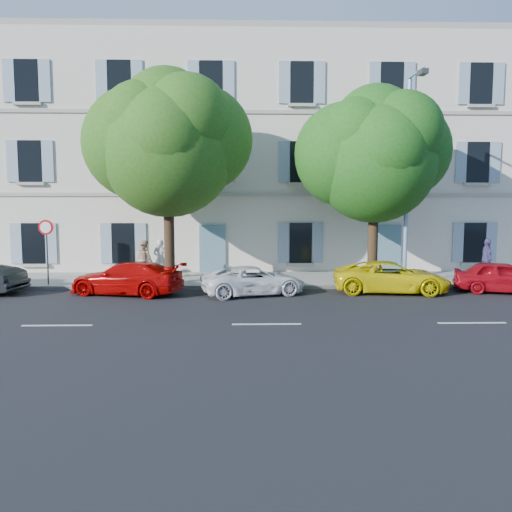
{
  "coord_description": "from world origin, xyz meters",
  "views": [
    {
      "loc": [
        -0.68,
        -18.12,
        3.36
      ],
      "look_at": [
        -0.15,
        2.0,
        1.4
      ],
      "focal_mm": 35.0,
      "sensor_mm": 36.0,
      "label": 1
    }
  ],
  "objects_px": {
    "car_yellow_supercar": "(391,277)",
    "road_sign": "(46,238)",
    "car_red_coupe": "(127,278)",
    "pedestrian_a": "(160,259)",
    "pedestrian_c": "(487,259)",
    "tree_right": "(375,161)",
    "street_lamp": "(409,168)",
    "car_white_coupe": "(254,281)",
    "pedestrian_b": "(144,260)",
    "tree_left": "(168,150)",
    "car_red_hatchback": "(503,277)"
  },
  "relations": [
    {
      "from": "car_white_coupe",
      "to": "tree_right",
      "type": "relative_size",
      "value": 0.5
    },
    {
      "from": "car_red_hatchback",
      "to": "car_yellow_supercar",
      "type": "bearing_deg",
      "value": 105.98
    },
    {
      "from": "car_red_coupe",
      "to": "tree_left",
      "type": "height_order",
      "value": "tree_left"
    },
    {
      "from": "tree_right",
      "to": "pedestrian_b",
      "type": "height_order",
      "value": "tree_right"
    },
    {
      "from": "car_red_coupe",
      "to": "car_yellow_supercar",
      "type": "distance_m",
      "value": 10.35
    },
    {
      "from": "pedestrian_b",
      "to": "pedestrian_c",
      "type": "bearing_deg",
      "value": -140.32
    },
    {
      "from": "car_red_coupe",
      "to": "street_lamp",
      "type": "relative_size",
      "value": 0.52
    },
    {
      "from": "car_red_hatchback",
      "to": "road_sign",
      "type": "relative_size",
      "value": 1.37
    },
    {
      "from": "road_sign",
      "to": "street_lamp",
      "type": "bearing_deg",
      "value": -1.1
    },
    {
      "from": "road_sign",
      "to": "pedestrian_b",
      "type": "xyz_separation_m",
      "value": [
        3.75,
        1.27,
        -1.06
      ]
    },
    {
      "from": "road_sign",
      "to": "tree_right",
      "type": "bearing_deg",
      "value": 1.44
    },
    {
      "from": "road_sign",
      "to": "car_red_coupe",
      "type": "bearing_deg",
      "value": -23.66
    },
    {
      "from": "car_red_coupe",
      "to": "pedestrian_b",
      "type": "distance_m",
      "value": 2.9
    },
    {
      "from": "car_white_coupe",
      "to": "road_sign",
      "type": "relative_size",
      "value": 1.48
    },
    {
      "from": "tree_left",
      "to": "tree_right",
      "type": "distance_m",
      "value": 8.68
    },
    {
      "from": "car_red_coupe",
      "to": "street_lamp",
      "type": "bearing_deg",
      "value": 112.07
    },
    {
      "from": "pedestrian_c",
      "to": "tree_right",
      "type": "bearing_deg",
      "value": 107.71
    },
    {
      "from": "street_lamp",
      "to": "pedestrian_a",
      "type": "height_order",
      "value": "street_lamp"
    },
    {
      "from": "car_yellow_supercar",
      "to": "tree_right",
      "type": "distance_m",
      "value": 5.01
    },
    {
      "from": "tree_left",
      "to": "tree_right",
      "type": "height_order",
      "value": "tree_left"
    },
    {
      "from": "car_red_coupe",
      "to": "tree_right",
      "type": "relative_size",
      "value": 0.55
    },
    {
      "from": "pedestrian_c",
      "to": "street_lamp",
      "type": "bearing_deg",
      "value": 118.41
    },
    {
      "from": "road_sign",
      "to": "pedestrian_a",
      "type": "height_order",
      "value": "road_sign"
    },
    {
      "from": "car_white_coupe",
      "to": "street_lamp",
      "type": "bearing_deg",
      "value": -92.9
    },
    {
      "from": "car_red_coupe",
      "to": "pedestrian_a",
      "type": "distance_m",
      "value": 3.37
    },
    {
      "from": "street_lamp",
      "to": "tree_right",
      "type": "bearing_deg",
      "value": 153.23
    },
    {
      "from": "tree_left",
      "to": "street_lamp",
      "type": "bearing_deg",
      "value": -3.04
    },
    {
      "from": "car_red_hatchback",
      "to": "pedestrian_b",
      "type": "bearing_deg",
      "value": 97.46
    },
    {
      "from": "car_red_coupe",
      "to": "tree_right",
      "type": "xyz_separation_m",
      "value": [
        10.06,
        1.94,
        4.66
      ]
    },
    {
      "from": "car_white_coupe",
      "to": "tree_right",
      "type": "distance_m",
      "value": 7.32
    },
    {
      "from": "car_yellow_supercar",
      "to": "pedestrian_a",
      "type": "relative_size",
      "value": 2.52
    },
    {
      "from": "car_yellow_supercar",
      "to": "road_sign",
      "type": "height_order",
      "value": "road_sign"
    },
    {
      "from": "car_white_coupe",
      "to": "pedestrian_c",
      "type": "xyz_separation_m",
      "value": [
        10.6,
        3.05,
        0.5
      ]
    },
    {
      "from": "car_yellow_supercar",
      "to": "pedestrian_c",
      "type": "distance_m",
      "value": 5.84
    },
    {
      "from": "pedestrian_b",
      "to": "car_red_hatchback",
      "type": "bearing_deg",
      "value": -151.57
    },
    {
      "from": "car_red_coupe",
      "to": "tree_right",
      "type": "distance_m",
      "value": 11.25
    },
    {
      "from": "tree_left",
      "to": "pedestrian_c",
      "type": "xyz_separation_m",
      "value": [
        14.11,
        1.01,
        -4.66
      ]
    },
    {
      "from": "tree_right",
      "to": "pedestrian_b",
      "type": "distance_m",
      "value": 10.86
    },
    {
      "from": "car_white_coupe",
      "to": "pedestrian_b",
      "type": "bearing_deg",
      "value": 41.06
    },
    {
      "from": "street_lamp",
      "to": "car_red_hatchback",
      "type": "bearing_deg",
      "value": -21.85
    },
    {
      "from": "car_yellow_supercar",
      "to": "car_red_hatchback",
      "type": "xyz_separation_m",
      "value": [
        4.4,
        -0.22,
        0.01
      ]
    },
    {
      "from": "street_lamp",
      "to": "pedestrian_b",
      "type": "relative_size",
      "value": 4.79
    },
    {
      "from": "pedestrian_a",
      "to": "pedestrian_b",
      "type": "relative_size",
      "value": 1.0
    },
    {
      "from": "street_lamp",
      "to": "pedestrian_c",
      "type": "xyz_separation_m",
      "value": [
        4.19,
        1.54,
        -3.91
      ]
    },
    {
      "from": "car_white_coupe",
      "to": "pedestrian_c",
      "type": "bearing_deg",
      "value": -90.16
    },
    {
      "from": "tree_right",
      "to": "pedestrian_c",
      "type": "distance_m",
      "value": 6.96
    },
    {
      "from": "pedestrian_a",
      "to": "pedestrian_c",
      "type": "xyz_separation_m",
      "value": [
        14.74,
        -0.42,
        0.02
      ]
    },
    {
      "from": "car_white_coupe",
      "to": "street_lamp",
      "type": "height_order",
      "value": "street_lamp"
    },
    {
      "from": "pedestrian_a",
      "to": "pedestrian_c",
      "type": "bearing_deg",
      "value": 179.48
    },
    {
      "from": "car_yellow_supercar",
      "to": "pedestrian_b",
      "type": "relative_size",
      "value": 2.53
    }
  ]
}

